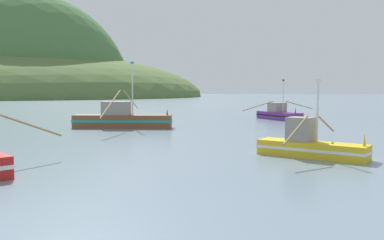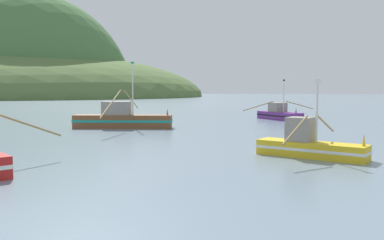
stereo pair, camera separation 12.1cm
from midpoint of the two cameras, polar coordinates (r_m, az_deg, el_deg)
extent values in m
ellipsoid|color=#516B38|center=(237.62, -24.59, 3.00)|extent=(207.53, 166.02, 46.06)
ellipsoid|color=#47703D|center=(217.41, -22.16, 2.98)|extent=(104.57, 83.66, 100.31)
cylinder|color=#997F4C|center=(24.62, -22.15, -0.47)|extent=(2.76, 3.25, 1.76)
cube|color=brown|center=(43.56, -9.66, -0.21)|extent=(10.28, 2.77, 1.38)
cube|color=teal|center=(43.56, -9.66, -0.12)|extent=(10.39, 2.80, 0.25)
cone|color=brown|center=(42.77, -3.54, 1.16)|extent=(0.22, 0.22, 0.70)
cube|color=gray|center=(43.62, -10.52, 1.61)|extent=(2.97, 1.88, 1.40)
cylinder|color=silver|center=(43.22, -8.32, 4.19)|extent=(0.12, 0.12, 5.29)
cube|color=teal|center=(43.30, -8.36, 7.85)|extent=(0.36, 0.06, 0.20)
cylinder|color=#997F4C|center=(48.27, -8.48, 2.77)|extent=(0.81, 7.96, 2.38)
cylinder|color=#997F4C|center=(38.65, -11.20, 2.34)|extent=(0.81, 7.96, 2.38)
cube|color=gold|center=(25.86, 16.08, -3.95)|extent=(6.49, 4.50, 0.92)
cube|color=white|center=(25.85, 16.09, -3.85)|extent=(6.56, 4.55, 0.17)
cone|color=gold|center=(24.94, 22.62, -2.55)|extent=(0.27, 0.27, 0.70)
cube|color=gray|center=(25.96, 14.66, -1.24)|extent=(1.92, 1.88, 1.47)
cylinder|color=silver|center=(25.54, 16.85, 0.96)|extent=(0.12, 0.12, 3.55)
cube|color=white|center=(25.50, 16.94, 5.21)|extent=(0.33, 0.20, 0.20)
cylinder|color=#997F4C|center=(28.09, 17.87, -0.45)|extent=(1.76, 3.13, 1.41)
cylinder|color=#997F4C|center=(23.33, 14.08, -1.32)|extent=(1.76, 3.13, 1.41)
cube|color=#6B2D84|center=(55.74, 11.88, 0.57)|extent=(5.74, 7.00, 1.02)
cube|color=black|center=(55.74, 11.88, 0.63)|extent=(5.80, 7.07, 0.18)
cone|color=#6B2D84|center=(53.24, 14.06, 1.29)|extent=(0.28, 0.28, 0.70)
cube|color=gray|center=(56.01, 11.62, 1.74)|extent=(2.56, 2.55, 1.22)
cylinder|color=silver|center=(55.02, 12.44, 3.16)|extent=(0.12, 0.12, 4.05)
cube|color=black|center=(55.02, 12.47, 5.40)|extent=(0.23, 0.31, 0.20)
cylinder|color=#997F4C|center=(57.89, 14.55, 2.01)|extent=(3.97, 2.76, 1.22)
cylinder|color=#997F4C|center=(53.58, 9.03, 1.92)|extent=(3.97, 2.76, 1.22)
camera|label=1|loc=(0.06, -90.10, -0.01)|focal=38.56mm
camera|label=2|loc=(0.06, 89.90, 0.01)|focal=38.56mm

